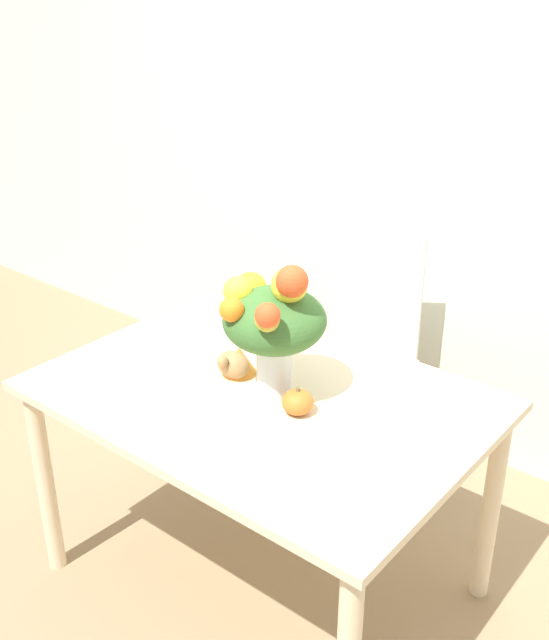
{
  "coord_description": "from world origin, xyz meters",
  "views": [
    {
      "loc": [
        1.31,
        -1.55,
        1.96
      ],
      "look_at": [
        0.04,
        0.01,
        1.02
      ],
      "focal_mm": 42.0,
      "sensor_mm": 36.0,
      "label": 1
    }
  ],
  "objects_px": {
    "pumpkin": "(298,402)",
    "dining_chair_near_window": "(361,352)",
    "turkey_figurine": "(236,362)",
    "flower_vase": "(273,322)"
  },
  "relations": [
    {
      "from": "pumpkin",
      "to": "dining_chair_near_window",
      "type": "relative_size",
      "value": 0.09
    },
    {
      "from": "pumpkin",
      "to": "turkey_figurine",
      "type": "distance_m",
      "value": 0.3
    },
    {
      "from": "turkey_figurine",
      "to": "dining_chair_near_window",
      "type": "bearing_deg",
      "value": 91.88
    },
    {
      "from": "flower_vase",
      "to": "turkey_figurine",
      "type": "xyz_separation_m",
      "value": [
        -0.17,
        0.02,
        -0.2
      ]
    },
    {
      "from": "turkey_figurine",
      "to": "pumpkin",
      "type": "bearing_deg",
      "value": -11.39
    },
    {
      "from": "flower_vase",
      "to": "turkey_figurine",
      "type": "bearing_deg",
      "value": 173.26
    },
    {
      "from": "dining_chair_near_window",
      "to": "pumpkin",
      "type": "bearing_deg",
      "value": -77.51
    },
    {
      "from": "flower_vase",
      "to": "pumpkin",
      "type": "distance_m",
      "value": 0.25
    },
    {
      "from": "flower_vase",
      "to": "dining_chair_near_window",
      "type": "bearing_deg",
      "value": 103.35
    },
    {
      "from": "flower_vase",
      "to": "pumpkin",
      "type": "xyz_separation_m",
      "value": [
        0.13,
        -0.04,
        -0.21
      ]
    }
  ]
}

